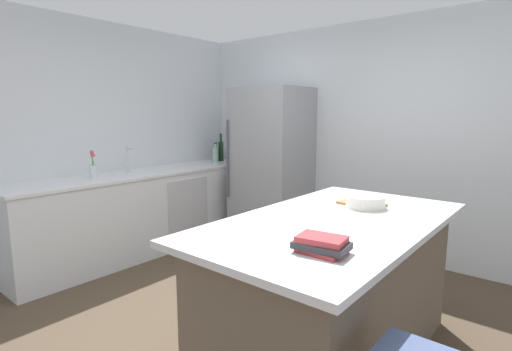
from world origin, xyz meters
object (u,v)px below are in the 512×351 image
object	(u,v)px
sink_faucet	(128,159)
whiskey_bottle	(216,154)
refrigerator	(271,166)
flower_vase	(93,169)
olive_oil_bottle	(232,153)
wine_bottle	(221,150)
mixing_bowl	(365,202)
gin_bottle	(216,155)
cookbook_stack	(322,245)
kitchen_island	(332,288)
cutting_board	(361,204)

from	to	relation	value
sink_faucet	whiskey_bottle	bearing A→B (deg)	90.79
whiskey_bottle	refrigerator	bearing A→B (deg)	1.46
flower_vase	whiskey_bottle	size ratio (longest dim) A/B	1.13
olive_oil_bottle	wine_bottle	size ratio (longest dim) A/B	0.72
flower_vase	mixing_bowl	size ratio (longest dim) A/B	1.08
refrigerator	gin_bottle	bearing A→B (deg)	-171.62
olive_oil_bottle	cookbook_stack	xyz separation A→B (m)	(2.82, -2.39, -0.07)
kitchen_island	olive_oil_bottle	xyz separation A→B (m)	(-2.58, 1.82, 0.57)
mixing_bowl	olive_oil_bottle	bearing A→B (deg)	151.70
sink_faucet	flower_vase	distance (m)	0.46
sink_faucet	wine_bottle	size ratio (longest dim) A/B	0.79
kitchen_island	refrigerator	size ratio (longest dim) A/B	1.04
wine_bottle	whiskey_bottle	size ratio (longest dim) A/B	1.46
olive_oil_bottle	whiskey_bottle	distance (m)	0.23
olive_oil_bottle	wine_bottle	distance (m)	0.17
wine_bottle	gin_bottle	distance (m)	0.23
wine_bottle	flower_vase	bearing A→B (deg)	-87.47
flower_vase	olive_oil_bottle	world-z (taller)	flower_vase
cookbook_stack	cutting_board	bearing A→B (deg)	104.71
olive_oil_bottle	cutting_board	bearing A→B (deg)	-27.83
kitchen_island	sink_faucet	bearing A→B (deg)	174.52
refrigerator	wine_bottle	distance (m)	0.96
wine_bottle	whiskey_bottle	xyz separation A→B (m)	(-0.00, -0.10, -0.05)
cookbook_stack	gin_bottle	bearing A→B (deg)	143.58
cutting_board	refrigerator	bearing A→B (deg)	145.55
olive_oil_bottle	mixing_bowl	xyz separation A→B (m)	(2.60, -1.40, -0.07)
flower_vase	cookbook_stack	xyz separation A→B (m)	(2.88, -0.39, -0.06)
flower_vase	kitchen_island	bearing A→B (deg)	4.06
olive_oil_bottle	wine_bottle	world-z (taller)	wine_bottle
wine_bottle	cutting_board	bearing A→B (deg)	-25.22
cookbook_stack	mixing_bowl	bearing A→B (deg)	102.59
olive_oil_bottle	wine_bottle	bearing A→B (deg)	-151.60
whiskey_bottle	cookbook_stack	xyz separation A→B (m)	(2.97, -2.22, -0.07)
whiskey_bottle	gin_bottle	size ratio (longest dim) A/B	0.97
sink_faucet	olive_oil_bottle	distance (m)	1.56
whiskey_bottle	cookbook_stack	bearing A→B (deg)	-36.76
mixing_bowl	cutting_board	world-z (taller)	mixing_bowl
whiskey_bottle	cutting_board	world-z (taller)	whiskey_bottle
sink_faucet	refrigerator	bearing A→B (deg)	56.31
kitchen_island	whiskey_bottle	size ratio (longest dim) A/B	7.57
sink_faucet	olive_oil_bottle	xyz separation A→B (m)	(0.13, 1.56, -0.04)
kitchen_island	mixing_bowl	distance (m)	0.66
kitchen_island	sink_faucet	size ratio (longest dim) A/B	6.59
cookbook_stack	mixing_bowl	distance (m)	1.02
refrigerator	sink_faucet	distance (m)	1.70
cookbook_stack	cutting_board	xyz separation A→B (m)	(-0.28, 1.05, -0.03)
sink_faucet	cookbook_stack	distance (m)	3.07
cutting_board	olive_oil_bottle	bearing A→B (deg)	152.17
sink_faucet	olive_oil_bottle	world-z (taller)	sink_faucet
gin_bottle	flower_vase	bearing A→B (deg)	-90.36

